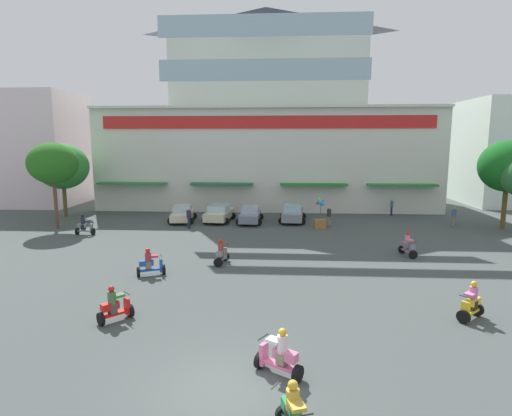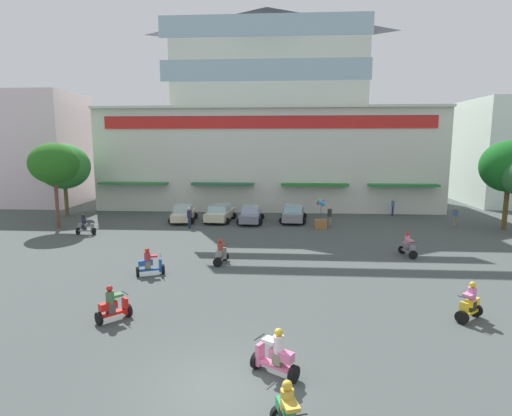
# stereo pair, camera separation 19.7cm
# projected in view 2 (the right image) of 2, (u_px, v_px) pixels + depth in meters

# --- Properties ---
(ground_plane) EXTENTS (128.00, 128.00, 0.00)m
(ground_plane) POSITION_uv_depth(u_px,v_px,m) (254.00, 261.00, 24.78)
(ground_plane) COLOR #434B49
(colonial_building) EXTENTS (34.89, 19.41, 21.56)m
(colonial_building) POSITION_uv_depth(u_px,v_px,m) (270.00, 123.00, 47.08)
(colonial_building) COLOR silver
(colonial_building) RESTS_ON ground
(flank_building_left) EXTENTS (12.51, 8.48, 12.31)m
(flank_building_left) POSITION_uv_depth(u_px,v_px,m) (24.00, 149.00, 46.81)
(flank_building_left) COLOR silver
(flank_building_left) RESTS_ON ground
(flank_building_right) EXTENTS (8.18, 10.58, 11.63)m
(flank_building_right) POSITION_uv_depth(u_px,v_px,m) (504.00, 152.00, 47.04)
(flank_building_right) COLOR silver
(flank_building_right) RESTS_ON ground
(plaza_tree_0) EXTENTS (3.85, 3.90, 6.94)m
(plaza_tree_0) POSITION_uv_depth(u_px,v_px,m) (54.00, 163.00, 33.38)
(plaza_tree_0) COLOR brown
(plaza_tree_0) RESTS_ON ground
(plaza_tree_1) EXTENTS (4.48, 4.24, 7.15)m
(plaza_tree_1) POSITION_uv_depth(u_px,v_px,m) (510.00, 166.00, 32.97)
(plaza_tree_1) COLOR brown
(plaza_tree_1) RESTS_ON ground
(plaza_tree_2) EXTENTS (4.78, 4.58, 6.83)m
(plaza_tree_2) POSITION_uv_depth(u_px,v_px,m) (64.00, 166.00, 38.94)
(plaza_tree_2) COLOR brown
(plaza_tree_2) RESTS_ON ground
(parked_car_0) EXTENTS (2.50, 4.19, 1.48)m
(parked_car_0) POSITION_uv_depth(u_px,v_px,m) (183.00, 213.00, 36.78)
(parked_car_0) COLOR beige
(parked_car_0) RESTS_ON ground
(parked_car_1) EXTENTS (2.70, 4.41, 1.52)m
(parked_car_1) POSITION_uv_depth(u_px,v_px,m) (220.00, 213.00, 36.91)
(parked_car_1) COLOR beige
(parked_car_1) RESTS_ON ground
(parked_car_2) EXTENTS (2.26, 4.33, 1.43)m
(parked_car_2) POSITION_uv_depth(u_px,v_px,m) (251.00, 214.00, 36.33)
(parked_car_2) COLOR slate
(parked_car_2) RESTS_ON ground
(parked_car_3) EXTENTS (2.52, 4.47, 1.48)m
(parked_car_3) POSITION_uv_depth(u_px,v_px,m) (293.00, 213.00, 36.81)
(parked_car_3) COLOR gray
(parked_car_3) RESTS_ON ground
(scooter_rider_1) EXTENTS (0.84, 1.51, 1.53)m
(scooter_rider_1) POSITION_uv_depth(u_px,v_px,m) (408.00, 246.00, 25.71)
(scooter_rider_1) COLOR black
(scooter_rider_1) RESTS_ON ground
(scooter_rider_2) EXTENTS (1.39, 0.55, 1.57)m
(scooter_rider_2) POSITION_uv_depth(u_px,v_px,m) (85.00, 226.00, 31.69)
(scooter_rider_2) COLOR black
(scooter_rider_2) RESTS_ON ground
(scooter_rider_3) EXTENTS (1.54, 1.06, 1.50)m
(scooter_rider_3) POSITION_uv_depth(u_px,v_px,m) (150.00, 264.00, 22.01)
(scooter_rider_3) COLOR black
(scooter_rider_3) RESTS_ON ground
(scooter_rider_4) EXTENTS (0.75, 1.50, 1.53)m
(scooter_rider_4) POSITION_uv_depth(u_px,v_px,m) (221.00, 253.00, 24.08)
(scooter_rider_4) COLOR black
(scooter_rider_4) RESTS_ON ground
(scooter_rider_5) EXTENTS (1.30, 1.33, 1.48)m
(scooter_rider_5) POSITION_uv_depth(u_px,v_px,m) (113.00, 306.00, 16.40)
(scooter_rider_5) COLOR black
(scooter_rider_5) RESTS_ON ground
(scooter_rider_7) EXTENTS (1.32, 1.26, 1.56)m
(scooter_rider_7) POSITION_uv_depth(u_px,v_px,m) (470.00, 304.00, 16.48)
(scooter_rider_7) COLOR black
(scooter_rider_7) RESTS_ON ground
(scooter_rider_9) EXTENTS (1.54, 1.23, 1.54)m
(scooter_rider_9) POSITION_uv_depth(u_px,v_px,m) (275.00, 356.00, 12.55)
(scooter_rider_9) COLOR black
(scooter_rider_9) RESTS_ON ground
(pedestrian_0) EXTENTS (0.37, 0.37, 1.67)m
(pedestrian_0) POSITION_uv_depth(u_px,v_px,m) (330.00, 215.00, 34.83)
(pedestrian_0) COLOR #7E7455
(pedestrian_0) RESTS_ON ground
(pedestrian_1) EXTENTS (0.42, 0.42, 1.61)m
(pedestrian_1) POSITION_uv_depth(u_px,v_px,m) (393.00, 206.00, 39.71)
(pedestrian_1) COLOR #241D4B
(pedestrian_1) RESTS_ON ground
(pedestrian_2) EXTENTS (0.53, 0.53, 1.71)m
(pedestrian_2) POSITION_uv_depth(u_px,v_px,m) (189.00, 217.00, 33.95)
(pedestrian_2) COLOR #1D2740
(pedestrian_2) RESTS_ON ground
(pedestrian_3) EXTENTS (0.47, 0.47, 1.60)m
(pedestrian_3) POSITION_uv_depth(u_px,v_px,m) (455.00, 215.00, 34.87)
(pedestrian_3) COLOR #746E56
(pedestrian_3) RESTS_ON ground
(balloon_vendor_cart) EXTENTS (0.94, 0.79, 2.53)m
(balloon_vendor_cart) POSITION_uv_depth(u_px,v_px,m) (321.00, 215.00, 33.81)
(balloon_vendor_cart) COLOR olive
(balloon_vendor_cart) RESTS_ON ground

